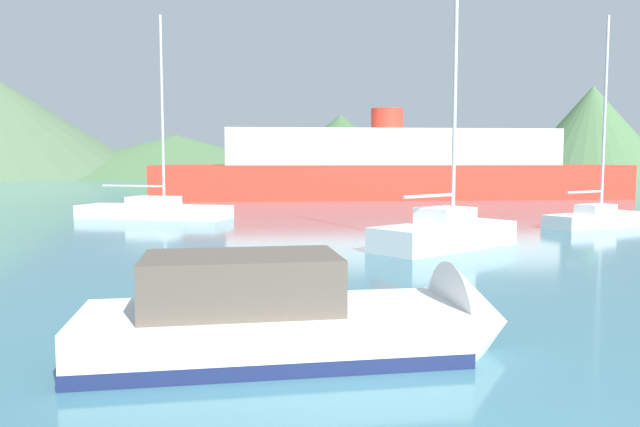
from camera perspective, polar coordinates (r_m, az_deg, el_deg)
motorboat_near at (r=8.80m, az=-0.95°, el=-9.93°), size 6.22×2.39×2.00m
sailboat_inner at (r=30.34m, az=-14.94°, el=0.40°), size 7.50×4.40×9.33m
sailboat_middle at (r=19.64m, az=11.35°, el=-1.55°), size 5.21×4.52×10.04m
sailboat_outer at (r=28.10m, az=23.88°, el=-0.17°), size 5.13×3.63×8.57m
ferry_distant at (r=46.41m, az=6.10°, el=4.18°), size 33.14×9.66×6.49m
hill_central at (r=113.86m, az=-13.00°, el=5.20°), size 54.45×54.45×7.19m
hill_east at (r=108.64m, az=1.87°, el=6.23°), size 26.28×26.28×10.57m
hill_far_east at (r=112.20m, az=23.61°, el=6.88°), size 24.90×24.90×14.86m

